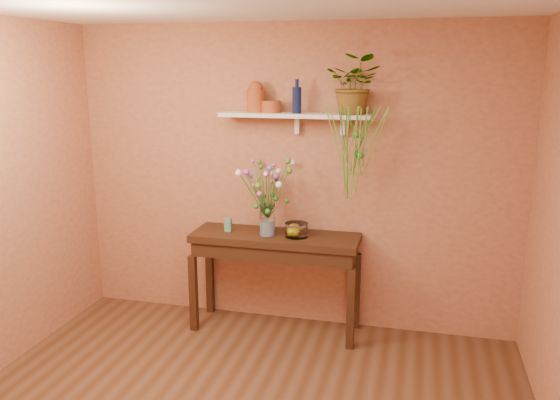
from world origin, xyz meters
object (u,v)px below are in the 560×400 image
Objects in this scene: terracotta_jug at (256,97)px; glass_vase at (267,222)px; sideboard at (275,248)px; spider_plant at (355,84)px; bouquet at (268,181)px; glass_bowl at (296,230)px; blue_bottle at (297,99)px.

terracotta_jug is 1.08m from glass_vase.
sideboard is 1.56m from spider_plant.
glass_bowl is at bearing 7.81° from bouquet.
spider_plant is at bearing 16.37° from glass_bowl.
glass_bowl is at bearing -163.63° from spider_plant.
sideboard is at bearing -34.21° from terracotta_jug.
terracotta_jug is 0.74m from bouquet.
bouquet is at bearing -172.19° from glass_bowl.
blue_bottle reaches higher than bouquet.
glass_vase reaches higher than sideboard.
blue_bottle reaches higher than terracotta_jug.
glass_bowl is at bearing 4.42° from glass_vase.
terracotta_jug reaches higher than sideboard.
glass_vase is (-0.22, -0.14, -1.05)m from blue_bottle.
blue_bottle reaches higher than glass_bowl.
blue_bottle is 1.08m from glass_vase.
glass_vase is 1.37× the size of glass_bowl.
terracotta_jug is (-0.21, 0.14, 1.30)m from sideboard.
bouquet reaches higher than sideboard.
spider_plant is 1.32m from glass_bowl.
blue_bottle is 1.42× the size of glass_bowl.
terracotta_jug reaches higher than glass_vase.
spider_plant is at bearing 1.14° from blue_bottle.
bouquet is at bearing -134.23° from sideboard.
sideboard is 2.76× the size of bouquet.
terracotta_jug is 0.86m from spider_plant.
spider_plant is 1.08m from bouquet.
blue_bottle is at bearing 32.55° from sideboard.
glass_vase is (-0.71, -0.15, -1.17)m from spider_plant.
terracotta_jug is at bearing 128.68° from bouquet.
spider_plant is 2.44× the size of glass_bowl.
bouquet is (0.01, -0.01, 0.36)m from glass_vase.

